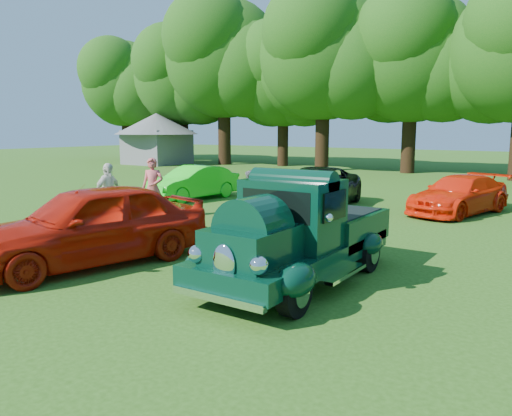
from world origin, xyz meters
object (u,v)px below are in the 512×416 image
Objects in this scene: back_car_black at (316,188)px; spectator_grey at (250,196)px; spectator_white at (108,193)px; red_convertible at (90,224)px; hero_pickup at (298,237)px; back_car_lime at (193,183)px; back_car_orange at (459,195)px; gazebo at (157,133)px; spectator_pink at (153,188)px.

back_car_black is 3.27× the size of spectator_grey.
spectator_grey is at bearing -62.09° from spectator_white.
back_car_black is (0.37, 9.16, -0.12)m from red_convertible.
hero_pickup reaches higher than back_car_black.
spectator_grey is (-0.29, -3.61, 0.07)m from back_car_black.
spectator_grey is at bearing 102.92° from red_convertible.
back_car_lime is (-4.56, 8.31, -0.17)m from red_convertible.
red_convertible is 1.22× the size of back_car_lime.
back_car_orange is 0.66× the size of gazebo.
hero_pickup is 7.59m from spectator_pink.
back_car_black is at bearing -38.02° from spectator_white.
back_car_lime is (-8.58, 6.93, -0.16)m from hero_pickup.
back_car_lime is at bearing 132.45° from red_convertible.
back_car_lime reaches higher than back_car_orange.
spectator_white is at bearing -105.76° from spectator_grey.
spectator_pink reaches higher than spectator_white.
back_car_orange is 11.00m from spectator_white.
spectator_pink is (-3.24, -4.62, 0.23)m from back_car_black.
gazebo is (-24.70, 11.07, 1.78)m from back_car_orange.
back_car_orange is (4.42, 1.44, -0.08)m from back_car_black.
gazebo is at bearing 109.45° from spectator_pink.
back_car_black is (4.93, 0.85, 0.05)m from back_car_lime.
back_car_lime is at bearing -41.04° from gazebo.
back_car_black is at bearing 115.14° from hero_pickup.
back_car_lime is at bearing 7.47° from spectator_white.
back_car_lime is 2.56× the size of spectator_grey.
back_car_black is 2.72× the size of spectator_pink.
red_convertible is 0.96× the size of back_car_black.
spectator_pink is at bearing -59.61° from back_car_lime.
back_car_lime is 2.26× the size of spectator_white.
red_convertible is 2.61× the size of spectator_pink.
hero_pickup is 1.12× the size of back_car_orange.
gazebo reaches higher than back_car_lime.
spectator_grey is (4.63, -2.76, 0.12)m from back_car_lime.
back_car_orange is 27.12m from gazebo.
spectator_pink is 24.21m from gazebo.
back_car_lime is 20.43m from gazebo.
hero_pickup reaches higher than spectator_white.
spectator_pink is at bearing -45.17° from gazebo.
spectator_pink is (1.68, -3.77, 0.28)m from back_car_lime.
spectator_grey reaches higher than back_car_lime.
back_car_lime is 0.78× the size of back_car_black.
back_car_lime is at bearing -169.90° from spectator_grey.
spectator_white is (-0.53, -1.28, -0.05)m from spectator_pink.
spectator_grey is 0.88× the size of spectator_white.
spectator_white is at bearing -48.12° from gazebo.
spectator_grey is 25.73m from gazebo.
red_convertible is at bearing -103.41° from back_car_black.
gazebo is at bearing 146.28° from red_convertible.
gazebo is (-17.04, 17.14, 1.48)m from spectator_pink.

